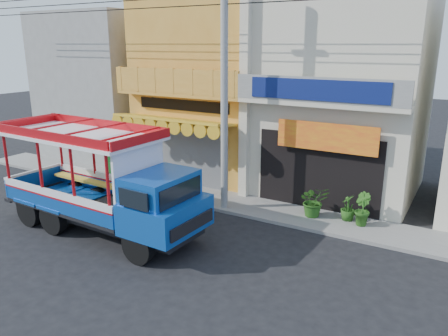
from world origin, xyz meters
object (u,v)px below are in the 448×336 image
utility_pole (228,74)px  potted_plant_c (348,207)px  green_sign (113,166)px  potted_plant_a (314,201)px  songthaew_truck (111,186)px  potted_plant_b (362,209)px

utility_pole → potted_plant_c: size_ratio=30.20×
green_sign → potted_plant_a: size_ratio=0.98×
songthaew_truck → green_sign: (-4.48, 4.57, -1.11)m
potted_plant_b → green_sign: bearing=57.3°
utility_pole → potted_plant_a: utility_pole is taller
potted_plant_b → utility_pole: bearing=68.0°
green_sign → potted_plant_b: bearing=0.4°
songthaew_truck → potted_plant_a: bearing=41.6°
potted_plant_a → potted_plant_c: bearing=-21.9°
potted_plant_a → potted_plant_b: (1.65, 0.08, -0.01)m
potted_plant_c → potted_plant_b: bearing=66.8°
utility_pole → songthaew_truck: 5.44m
songthaew_truck → potted_plant_a: songthaew_truck is taller
songthaew_truck → potted_plant_a: size_ratio=6.70×
potted_plant_a → potted_plant_c: potted_plant_a is taller
songthaew_truck → potted_plant_b: (6.80, 4.66, -1.01)m
utility_pole → potted_plant_b: 6.46m
green_sign → songthaew_truck: bearing=-45.6°
potted_plant_c → songthaew_truck: bearing=-56.7°
green_sign → potted_plant_c: green_sign is taller
green_sign → potted_plant_a: 9.63m
potted_plant_a → potted_plant_b: 1.65m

